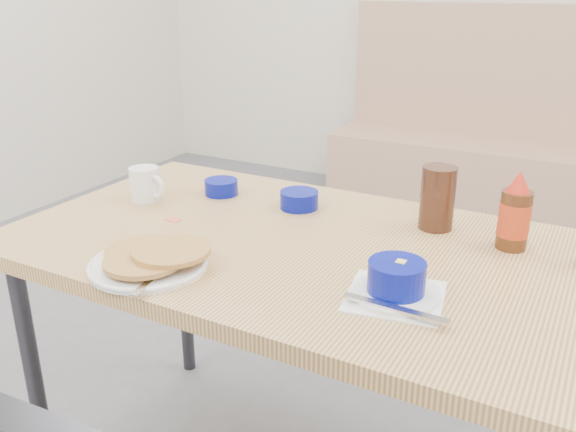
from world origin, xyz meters
The scene contains 10 objects.
booth_bench centered at (0.00, 2.78, 0.35)m, with size 1.90×0.56×1.22m.
dining_table centered at (0.00, 0.25, 0.70)m, with size 1.40×0.80×0.76m.
pancake_plate centered at (-0.21, -0.03, 0.78)m, with size 0.26×0.26×0.05m.
coffee_mug centered at (-0.51, 0.30, 0.81)m, with size 0.12×0.08×0.09m.
grits_setting centered at (0.29, 0.09, 0.79)m, with size 0.23×0.21×0.08m.
creamer_bowl centered at (-0.36, 0.45, 0.78)m, with size 0.10×0.10×0.04m.
butter_bowl centered at (-0.11, 0.45, 0.78)m, with size 0.10×0.10×0.05m.
amber_tumbler centered at (0.26, 0.49, 0.84)m, with size 0.08×0.08×0.16m, color #381D11.
syrup_bottle centered at (0.45, 0.45, 0.84)m, with size 0.07×0.07×0.19m.
sugar_wrapper centered at (-0.35, 0.22, 0.76)m, with size 0.04×0.03×0.00m, color #DA5948.
Camera 1 is at (0.61, -0.93, 1.34)m, focal length 38.00 mm.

